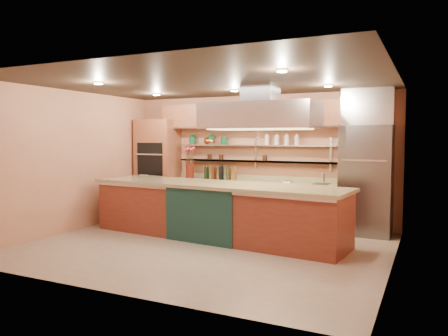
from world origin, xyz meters
The scene contains 21 objects.
floor centered at (0.00, 0.00, -0.01)m, with size 6.00×5.00×0.02m, color gray.
ceiling centered at (0.00, 0.00, 2.80)m, with size 6.00×5.00×0.02m, color black.
wall_back centered at (0.00, 2.50, 1.40)m, with size 6.00×0.04×2.80m, color tan.
wall_front centered at (0.00, -2.50, 1.40)m, with size 6.00×0.04×2.80m, color tan.
wall_left centered at (-3.00, 0.00, 1.40)m, with size 0.04×5.00×2.80m, color tan.
wall_right centered at (3.00, 0.00, 1.40)m, with size 0.04×5.00×2.80m, color tan.
oven_stack centered at (-2.45, 2.18, 1.15)m, with size 0.95×0.64×2.30m, color #975237.
refrigerator centered at (2.35, 2.14, 1.05)m, with size 0.95×0.72×2.10m, color slate.
back_counter centered at (-0.05, 2.20, 0.47)m, with size 3.84×0.64×0.93m, color tan.
wall_shelf_lower centered at (-0.05, 2.37, 1.35)m, with size 3.60×0.26×0.03m, color silver.
wall_shelf_upper centered at (-0.05, 2.37, 1.70)m, with size 3.60×0.26×0.03m, color silver.
upper_cabinets centered at (0.00, 2.32, 2.35)m, with size 4.60×0.36×0.55m, color #975237.
range_hood centered at (0.75, 0.63, 2.25)m, with size 2.00×1.00×0.45m, color silver.
ceiling_downlights centered at (0.00, 0.20, 2.77)m, with size 4.00×2.80×0.02m, color #FFE5A5.
island centered at (-0.15, 0.63, 0.51)m, with size 4.92×1.07×1.03m, color maroon.
flower_vase centered at (-1.55, 2.15, 1.09)m, with size 0.19×0.19×0.33m, color #5B170D.
oil_bottle_cluster centered at (-0.75, 2.15, 1.07)m, with size 0.85×0.24×0.27m, color black.
kitchen_scale centered at (0.78, 2.15, 0.98)m, with size 0.16×0.12×0.09m, color silver.
bar_faucet centered at (1.52, 2.25, 1.05)m, with size 0.03×0.03×0.23m, color white.
copper_kettle centered at (-1.18, 2.37, 1.79)m, with size 0.20×0.20×0.16m, color #B15A28.
green_canister centered at (-0.77, 2.37, 1.80)m, with size 0.15×0.15×0.18m, color #0F4927.
Camera 1 is at (3.47, -6.55, 1.87)m, focal length 35.00 mm.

